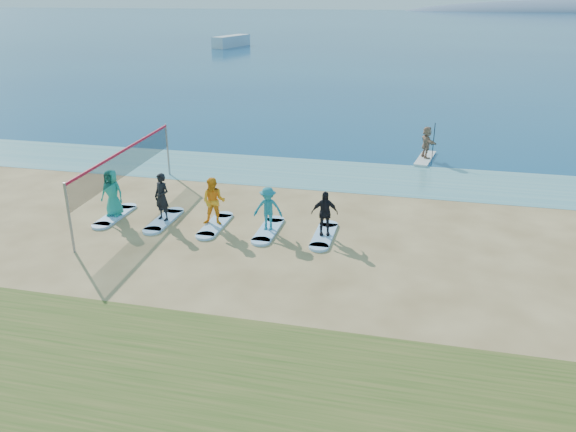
% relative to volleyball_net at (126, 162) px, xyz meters
% --- Properties ---
extents(ground, '(600.00, 600.00, 0.00)m').
position_rel_volleyball_net_xyz_m(ground, '(6.55, -4.25, -1.90)').
color(ground, tan).
rests_on(ground, ground).
extents(shallow_water, '(600.00, 600.00, 0.00)m').
position_rel_volleyball_net_xyz_m(shallow_water, '(6.55, 6.25, -1.90)').
color(shallow_water, teal).
rests_on(shallow_water, ground).
extents(ocean, '(600.00, 600.00, 0.00)m').
position_rel_volleyball_net_xyz_m(ocean, '(6.55, 155.75, -1.90)').
color(ocean, navy).
rests_on(ocean, ground).
extents(volleyball_net, '(0.63, 9.07, 2.50)m').
position_rel_volleyball_net_xyz_m(volleyball_net, '(0.00, 0.00, 0.00)').
color(volleyball_net, gray).
rests_on(volleyball_net, ground).
extents(paddleboard, '(1.16, 3.07, 0.12)m').
position_rel_volleyball_net_xyz_m(paddleboard, '(11.92, 10.09, -1.84)').
color(paddleboard, silver).
rests_on(paddleboard, ground).
extents(paddleboarder, '(1.06, 1.62, 1.67)m').
position_rel_volleyball_net_xyz_m(paddleboarder, '(11.92, 10.09, -0.95)').
color(paddleboarder, tan).
rests_on(paddleboarder, paddleboard).
extents(boat_offshore_a, '(3.97, 9.22, 1.78)m').
position_rel_volleyball_net_xyz_m(boat_offshore_a, '(-20.03, 72.49, -1.90)').
color(boat_offshore_a, silver).
rests_on(boat_offshore_a, ground).
extents(surfboard_0, '(0.70, 2.20, 0.09)m').
position_rel_volleyball_net_xyz_m(surfboard_0, '(-0.02, -1.24, -1.86)').
color(surfboard_0, '#A3D1FD').
rests_on(surfboard_0, ground).
extents(student_0, '(0.92, 0.60, 1.86)m').
position_rel_volleyball_net_xyz_m(student_0, '(-0.02, -1.24, -0.88)').
color(student_0, teal).
rests_on(student_0, surfboard_0).
extents(surfboard_1, '(0.70, 2.20, 0.09)m').
position_rel_volleyball_net_xyz_m(surfboard_1, '(2.09, -1.24, -1.86)').
color(surfboard_1, '#A3D1FD').
rests_on(surfboard_1, ground).
extents(student_1, '(0.79, 0.65, 1.86)m').
position_rel_volleyball_net_xyz_m(student_1, '(2.09, -1.24, -0.89)').
color(student_1, black).
rests_on(student_1, surfboard_1).
extents(surfboard_2, '(0.70, 2.20, 0.09)m').
position_rel_volleyball_net_xyz_m(surfboard_2, '(4.20, -1.24, -1.86)').
color(surfboard_2, '#A3D1FD').
rests_on(surfboard_2, ground).
extents(student_2, '(0.98, 0.81, 1.84)m').
position_rel_volleyball_net_xyz_m(student_2, '(4.20, -1.24, -0.90)').
color(student_2, orange).
rests_on(student_2, surfboard_2).
extents(surfboard_3, '(0.70, 2.20, 0.09)m').
position_rel_volleyball_net_xyz_m(surfboard_3, '(6.30, -1.24, -1.86)').
color(surfboard_3, '#A3D1FD').
rests_on(surfboard_3, ground).
extents(student_3, '(1.14, 0.77, 1.64)m').
position_rel_volleyball_net_xyz_m(student_3, '(6.30, -1.24, -0.99)').
color(student_3, teal).
rests_on(student_3, surfboard_3).
extents(surfboard_4, '(0.70, 2.20, 0.09)m').
position_rel_volleyball_net_xyz_m(surfboard_4, '(8.41, -1.24, -1.86)').
color(surfboard_4, '#A3D1FD').
rests_on(surfboard_4, ground).
extents(student_4, '(1.03, 0.62, 1.65)m').
position_rel_volleyball_net_xyz_m(student_4, '(8.41, -1.24, -0.99)').
color(student_4, black).
rests_on(student_4, surfboard_4).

